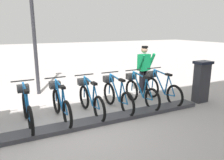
{
  "coord_description": "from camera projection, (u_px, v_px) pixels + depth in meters",
  "views": [
    {
      "loc": [
        -4.52,
        1.28,
        2.24
      ],
      "look_at": [
        0.5,
        -1.17,
        0.9
      ],
      "focal_mm": 34.58,
      "sensor_mm": 36.0,
      "label": 1
    }
  ],
  "objects": [
    {
      "name": "bike_docked_4",
      "position": [
        60.0,
        103.0,
        5.38
      ],
      "size": [
        1.72,
        0.54,
        1.02
      ],
      "color": "black",
      "rests_on": "ground"
    },
    {
      "name": "dock_rail_base",
      "position": [
        76.0,
        125.0,
        5.01
      ],
      "size": [
        0.44,
        7.09,
        0.1
      ],
      "primitive_type": "cube",
      "color": "#47474C",
      "rests_on": "ground"
    },
    {
      "name": "payment_kiosk",
      "position": [
        201.0,
        81.0,
        6.62
      ],
      "size": [
        0.36,
        0.52,
        1.28
      ],
      "color": "#38383D",
      "rests_on": "ground"
    },
    {
      "name": "ground_plane",
      "position": [
        76.0,
        127.0,
        5.02
      ],
      "size": [
        60.0,
        60.0,
        0.0
      ],
      "primitive_type": "plane",
      "color": "beige"
    },
    {
      "name": "bike_docked_1",
      "position": [
        140.0,
        91.0,
        6.38
      ],
      "size": [
        1.72,
        0.54,
        1.02
      ],
      "color": "black",
      "rests_on": "ground"
    },
    {
      "name": "bike_docked_3",
      "position": [
        90.0,
        99.0,
        5.71
      ],
      "size": [
        1.72,
        0.54,
        1.02
      ],
      "color": "black",
      "rests_on": "ground"
    },
    {
      "name": "worker_near_rack",
      "position": [
        144.0,
        68.0,
        7.47
      ],
      "size": [
        0.5,
        0.68,
        1.66
      ],
      "color": "white",
      "rests_on": "ground"
    },
    {
      "name": "bike_docked_5",
      "position": [
        27.0,
        108.0,
        5.04
      ],
      "size": [
        1.72,
        0.54,
        1.02
      ],
      "color": "black",
      "rests_on": "ground"
    },
    {
      "name": "lamp_post",
      "position": [
        32.0,
        11.0,
        6.94
      ],
      "size": [
        0.32,
        0.32,
        4.31
      ],
      "color": "#2D2D33",
      "rests_on": "ground"
    },
    {
      "name": "bike_docked_0",
      "position": [
        161.0,
        88.0,
        6.72
      ],
      "size": [
        1.72,
        0.54,
        1.02
      ],
      "color": "black",
      "rests_on": "ground"
    },
    {
      "name": "bike_docked_2",
      "position": [
        116.0,
        95.0,
        6.05
      ],
      "size": [
        1.72,
        0.54,
        1.02
      ],
      "color": "black",
      "rests_on": "ground"
    }
  ]
}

